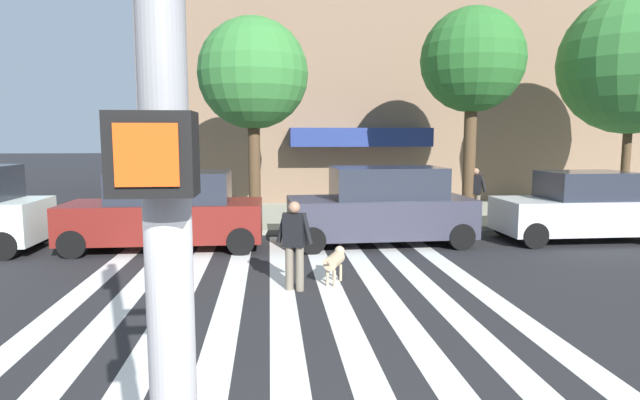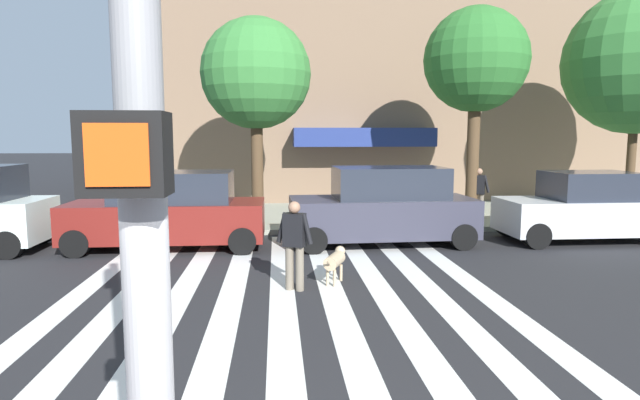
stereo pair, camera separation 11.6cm
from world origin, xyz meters
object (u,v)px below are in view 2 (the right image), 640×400
at_px(parked_car_fourth_in_line, 585,208).
at_px(pedestrian_bystander, 478,191).
at_px(pedestrian_dog_walker, 294,240).
at_px(parked_car_third_in_line, 384,207).
at_px(street_tree_further, 638,62).
at_px(street_tree_nearest, 256,75).
at_px(street_tree_middle, 476,61).
at_px(dog_on_leash, 335,260).
at_px(parked_car_behind_first, 169,211).

xyz_separation_m(parked_car_fourth_in_line, pedestrian_bystander, (-1.79, 2.89, 0.19)).
relative_size(pedestrian_dog_walker, pedestrian_bystander, 1.00).
relative_size(parked_car_third_in_line, pedestrian_dog_walker, 2.89).
xyz_separation_m(parked_car_fourth_in_line, street_tree_further, (3.25, 2.90, 4.23)).
bearing_deg(pedestrian_bystander, street_tree_nearest, -178.28).
height_order(parked_car_fourth_in_line, street_tree_nearest, street_tree_nearest).
xyz_separation_m(street_tree_further, pedestrian_bystander, (-5.04, -0.01, -4.04)).
height_order(street_tree_middle, street_tree_further, street_tree_further).
relative_size(street_tree_nearest, street_tree_middle, 0.92).
bearing_deg(parked_car_third_in_line, street_tree_further, 18.48).
height_order(parked_car_third_in_line, street_tree_nearest, street_tree_nearest).
xyz_separation_m(parked_car_fourth_in_line, dog_on_leash, (-7.07, -3.46, -0.45)).
bearing_deg(street_tree_nearest, parked_car_behind_first, -128.14).
height_order(parked_car_behind_first, street_tree_further, street_tree_further).
relative_size(street_tree_nearest, pedestrian_bystander, 3.72).
distance_m(dog_on_leash, pedestrian_bystander, 8.28).
distance_m(parked_car_behind_first, street_tree_nearest, 5.00).
distance_m(parked_car_third_in_line, pedestrian_bystander, 4.64).
height_order(parked_car_fourth_in_line, pedestrian_dog_walker, parked_car_fourth_in_line).
relative_size(parked_car_fourth_in_line, pedestrian_bystander, 2.63).
bearing_deg(street_tree_middle, parked_car_behind_first, -161.47).
bearing_deg(parked_car_fourth_in_line, parked_car_third_in_line, 179.98).
height_order(street_tree_further, pedestrian_dog_walker, street_tree_further).
bearing_deg(pedestrian_dog_walker, parked_car_behind_first, 127.60).
bearing_deg(parked_car_behind_first, street_tree_middle, 18.53).
relative_size(street_tree_middle, pedestrian_bystander, 4.02).
distance_m(parked_car_fourth_in_line, pedestrian_dog_walker, 8.77).
bearing_deg(dog_on_leash, parked_car_behind_first, 137.60).
distance_m(street_tree_nearest, dog_on_leash, 7.60).
relative_size(parked_car_behind_first, parked_car_fourth_in_line, 1.12).
bearing_deg(pedestrian_dog_walker, dog_on_leash, 28.41).
relative_size(street_tree_further, dog_on_leash, 7.28).
xyz_separation_m(parked_car_behind_first, pedestrian_bystander, (9.07, 2.89, 0.14)).
bearing_deg(pedestrian_bystander, parked_car_behind_first, -162.30).
xyz_separation_m(parked_car_behind_first, dog_on_leash, (3.79, -3.46, -0.50)).
bearing_deg(parked_car_third_in_line, street_tree_middle, 40.84).
bearing_deg(parked_car_fourth_in_line, parked_car_behind_first, -180.00).
bearing_deg(parked_car_fourth_in_line, street_tree_nearest, 162.93).
xyz_separation_m(street_tree_nearest, pedestrian_bystander, (6.96, 0.21, -3.51)).
xyz_separation_m(parked_car_third_in_line, parked_car_fourth_in_line, (5.42, -0.00, -0.09)).
relative_size(parked_car_behind_first, dog_on_leash, 4.83).
bearing_deg(parked_car_third_in_line, dog_on_leash, -115.42).
bearing_deg(pedestrian_dog_walker, pedestrian_bystander, 48.17).
bearing_deg(parked_car_behind_first, pedestrian_bystander, 17.70).
bearing_deg(pedestrian_bystander, pedestrian_dog_walker, -131.83).
bearing_deg(pedestrian_dog_walker, parked_car_third_in_line, 57.92).
bearing_deg(parked_car_behind_first, pedestrian_dog_walker, -52.40).
relative_size(parked_car_behind_first, pedestrian_dog_walker, 2.93).
height_order(street_tree_middle, pedestrian_dog_walker, street_tree_middle).
height_order(street_tree_nearest, street_tree_further, street_tree_further).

